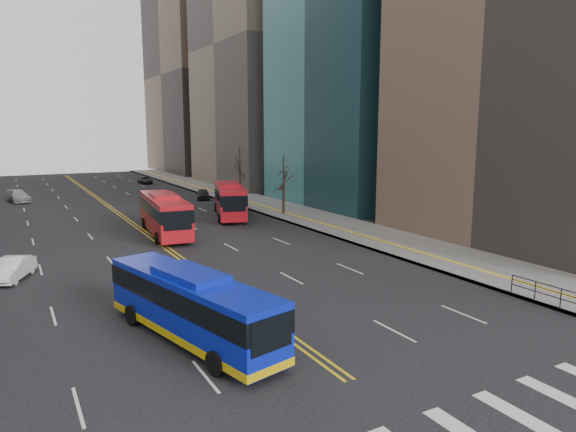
{
  "coord_description": "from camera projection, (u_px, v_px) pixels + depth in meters",
  "views": [
    {
      "loc": [
        -10.83,
        -9.77,
        9.44
      ],
      "look_at": [
        2.0,
        13.52,
        4.93
      ],
      "focal_mm": 32.0,
      "sensor_mm": 36.0,
      "label": 1
    }
  ],
  "objects": [
    {
      "name": "sidewalk_right",
      "position": [
        275.0,
        207.0,
        62.34
      ],
      "size": [
        7.0,
        130.0,
        0.15
      ],
      "primitive_type": "cube",
      "color": "slate",
      "rests_on": "ground"
    },
    {
      "name": "centerline",
      "position": [
        110.0,
        207.0,
        62.67
      ],
      "size": [
        0.55,
        100.0,
        0.01
      ],
      "color": "gold",
      "rests_on": "ground"
    },
    {
      "name": "office_towers",
      "position": [
        83.0,
        22.0,
        70.39
      ],
      "size": [
        83.0,
        134.0,
        58.0
      ],
      "color": "#939396",
      "rests_on": "ground"
    },
    {
      "name": "pedestrian_railing",
      "position": [
        561.0,
        295.0,
        27.02
      ],
      "size": [
        0.06,
        6.06,
        1.02
      ],
      "color": "black",
      "rests_on": "sidewalk_right"
    },
    {
      "name": "street_trees",
      "position": [
        60.0,
        187.0,
        40.78
      ],
      "size": [
        35.2,
        47.2,
        7.6
      ],
      "color": "#2C201B",
      "rests_on": "ground"
    },
    {
      "name": "blue_bus",
      "position": [
        191.0,
        304.0,
        22.98
      ],
      "size": [
        4.93,
        11.34,
        3.25
      ],
      "color": "#0B1CB3",
      "rests_on": "ground"
    },
    {
      "name": "red_bus_near",
      "position": [
        164.0,
        212.0,
        46.24
      ],
      "size": [
        3.82,
        12.01,
        3.73
      ],
      "color": "#B6131C",
      "rests_on": "ground"
    },
    {
      "name": "red_bus_far",
      "position": [
        230.0,
        198.0,
        55.87
      ],
      "size": [
        6.22,
        11.99,
        3.7
      ],
      "color": "#B6131C",
      "rests_on": "ground"
    },
    {
      "name": "car_white",
      "position": [
        12.0,
        269.0,
        32.5
      ],
      "size": [
        3.08,
        4.52,
        1.41
      ],
      "primitive_type": "imported",
      "rotation": [
        0.0,
        0.0,
        -0.41
      ],
      "color": "silver",
      "rests_on": "ground"
    },
    {
      "name": "car_dark_mid",
      "position": [
        203.0,
        194.0,
        69.91
      ],
      "size": [
        2.82,
        4.43,
        1.4
      ],
      "primitive_type": "imported",
      "rotation": [
        0.0,
        0.0,
        -0.31
      ],
      "color": "black",
      "rests_on": "ground"
    },
    {
      "name": "car_silver",
      "position": [
        19.0,
        196.0,
        67.2
      ],
      "size": [
        3.09,
        5.53,
        1.52
      ],
      "primitive_type": "imported",
      "rotation": [
        0.0,
        0.0,
        0.19
      ],
      "color": "#9E9EA4",
      "rests_on": "ground"
    },
    {
      "name": "car_dark_far",
      "position": [
        145.0,
        180.0,
        89.99
      ],
      "size": [
        2.31,
        4.52,
        1.22
      ],
      "primitive_type": "imported",
      "rotation": [
        0.0,
        0.0,
        -0.06
      ],
      "color": "black",
      "rests_on": "ground"
    }
  ]
}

